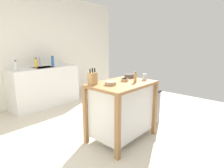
# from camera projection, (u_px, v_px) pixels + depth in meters

# --- Properties ---
(ground_plane) EXTENTS (6.36, 6.36, 0.00)m
(ground_plane) POSITION_uv_depth(u_px,v_px,m) (113.00, 139.00, 2.88)
(ground_plane) COLOR beige
(ground_plane) RESTS_ON ground
(wall_back) EXTENTS (5.36, 0.10, 2.60)m
(wall_back) POSITION_uv_depth(u_px,v_px,m) (29.00, 50.00, 4.28)
(wall_back) COLOR silver
(wall_back) RESTS_ON ground
(kitchen_island) EXTENTS (0.98, 0.67, 0.89)m
(kitchen_island) POSITION_uv_depth(u_px,v_px,m) (122.00, 108.00, 2.80)
(kitchen_island) COLOR #9E7042
(kitchen_island) RESTS_ON ground
(knife_block) EXTENTS (0.11, 0.09, 0.24)m
(knife_block) POSITION_uv_depth(u_px,v_px,m) (93.00, 78.00, 2.58)
(knife_block) COLOR tan
(knife_block) RESTS_ON kitchen_island
(bowl_ceramic_wide) EXTENTS (0.11, 0.11, 0.04)m
(bowl_ceramic_wide) POSITION_uv_depth(u_px,v_px,m) (125.00, 80.00, 2.81)
(bowl_ceramic_wide) COLOR tan
(bowl_ceramic_wide) RESTS_ON kitchen_island
(bowl_ceramic_small) EXTENTS (0.16, 0.16, 0.05)m
(bowl_ceramic_small) POSITION_uv_depth(u_px,v_px,m) (111.00, 83.00, 2.57)
(bowl_ceramic_small) COLOR tan
(bowl_ceramic_small) RESTS_ON kitchen_island
(bowl_stoneware_deep) EXTENTS (0.17, 0.17, 0.06)m
(bowl_stoneware_deep) POSITION_uv_depth(u_px,v_px,m) (129.00, 76.00, 3.09)
(bowl_stoneware_deep) COLOR #564C47
(bowl_stoneware_deep) RESTS_ON kitchen_island
(drinking_cup) EXTENTS (0.07, 0.07, 0.10)m
(drinking_cup) POSITION_uv_depth(u_px,v_px,m) (145.00, 77.00, 2.91)
(drinking_cup) COLOR silver
(drinking_cup) RESTS_ON kitchen_island
(pepper_grinder) EXTENTS (0.04, 0.04, 0.17)m
(pepper_grinder) POSITION_uv_depth(u_px,v_px,m) (135.00, 77.00, 2.72)
(pepper_grinder) COLOR tan
(pepper_grinder) RESTS_ON kitchen_island
(trash_bin) EXTENTS (0.36, 0.28, 0.63)m
(trash_bin) POSITION_uv_depth(u_px,v_px,m) (149.00, 107.00, 3.34)
(trash_bin) COLOR gray
(trash_bin) RESTS_ON ground
(sink_counter) EXTENTS (1.53, 0.60, 0.91)m
(sink_counter) POSITION_uv_depth(u_px,v_px,m) (45.00, 86.00, 4.33)
(sink_counter) COLOR silver
(sink_counter) RESTS_ON ground
(sink_faucet) EXTENTS (0.02, 0.02, 0.22)m
(sink_faucet) POSITION_uv_depth(u_px,v_px,m) (40.00, 62.00, 4.29)
(sink_faucet) COLOR #B7BCC1
(sink_faucet) RESTS_ON sink_counter
(bottle_hand_soap) EXTENTS (0.06, 0.06, 0.22)m
(bottle_hand_soap) POSITION_uv_depth(u_px,v_px,m) (36.00, 63.00, 4.08)
(bottle_hand_soap) COLOR yellow
(bottle_hand_soap) RESTS_ON sink_counter
(bottle_spray_cleaner) EXTENTS (0.07, 0.07, 0.24)m
(bottle_spray_cleaner) POSITION_uv_depth(u_px,v_px,m) (53.00, 61.00, 4.43)
(bottle_spray_cleaner) COLOR blue
(bottle_spray_cleaner) RESTS_ON sink_counter
(bottle_dish_soap) EXTENTS (0.05, 0.05, 0.19)m
(bottle_dish_soap) POSITION_uv_depth(u_px,v_px,m) (16.00, 65.00, 3.84)
(bottle_dish_soap) COLOR white
(bottle_dish_soap) RESTS_ON sink_counter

